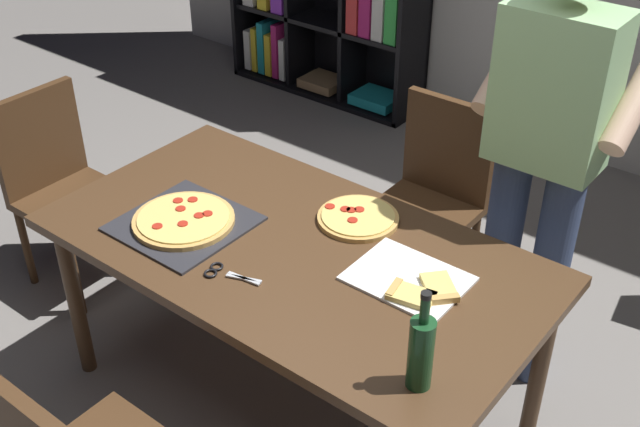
{
  "coord_description": "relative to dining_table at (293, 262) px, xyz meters",
  "views": [
    {
      "loc": [
        1.41,
        -1.65,
        2.31
      ],
      "look_at": [
        0.0,
        0.15,
        0.8
      ],
      "focal_mm": 44.35,
      "sensor_mm": 36.0,
      "label": 1
    }
  ],
  "objects": [
    {
      "name": "wine_bottle",
      "position": [
        0.68,
        -0.29,
        0.19
      ],
      "size": [
        0.07,
        0.07,
        0.32
      ],
      "color": "#194723",
      "rests_on": "dining_table"
    },
    {
      "name": "chair_left_end",
      "position": [
        -1.35,
        0.0,
        -0.17
      ],
      "size": [
        0.42,
        0.42,
        0.9
      ],
      "color": "#472D19",
      "rests_on": "ground_plane"
    },
    {
      "name": "ground_plane",
      "position": [
        0.0,
        0.0,
        -0.68
      ],
      "size": [
        12.0,
        12.0,
        0.0
      ],
      "primitive_type": "plane",
      "color": "gray"
    },
    {
      "name": "pepperoni_pizza_on_tray",
      "position": [
        -0.38,
        -0.14,
        0.09
      ],
      "size": [
        0.42,
        0.42,
        0.04
      ],
      "color": "#2D2D33",
      "rests_on": "dining_table"
    },
    {
      "name": "pizza_slices_on_towel",
      "position": [
        0.44,
        0.07,
        0.08
      ],
      "size": [
        0.37,
        0.28,
        0.03
      ],
      "color": "white",
      "rests_on": "dining_table"
    },
    {
      "name": "second_pizza_plain",
      "position": [
        0.09,
        0.26,
        0.08
      ],
      "size": [
        0.29,
        0.29,
        0.03
      ],
      "color": "tan",
      "rests_on": "dining_table"
    },
    {
      "name": "person_serving_pizza",
      "position": [
        0.55,
        0.73,
        0.32
      ],
      "size": [
        0.55,
        0.54,
        1.75
      ],
      "color": "#38476B",
      "rests_on": "ground_plane"
    },
    {
      "name": "chair_far_side",
      "position": [
        0.0,
        0.95,
        -0.17
      ],
      "size": [
        0.42,
        0.42,
        0.9
      ],
      "color": "#472D19",
      "rests_on": "ground_plane"
    },
    {
      "name": "dining_table",
      "position": [
        0.0,
        0.0,
        0.0
      ],
      "size": [
        1.73,
        0.92,
        0.75
      ],
      "color": "#4C331E",
      "rests_on": "ground_plane"
    },
    {
      "name": "kitchen_scissors",
      "position": [
        -0.07,
        -0.26,
        0.08
      ],
      "size": [
        0.2,
        0.1,
        0.01
      ],
      "color": "silver",
      "rests_on": "dining_table"
    }
  ]
}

